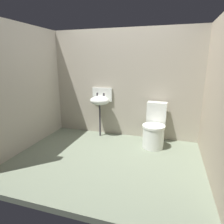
# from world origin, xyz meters

# --- Properties ---
(ground_plane) EXTENTS (3.36, 2.49, 0.08)m
(ground_plane) POSITION_xyz_m (0.00, 0.00, -0.04)
(ground_plane) COLOR slate
(wall_back) EXTENTS (3.36, 0.10, 2.13)m
(wall_back) POSITION_xyz_m (0.00, 1.10, 1.07)
(wall_back) COLOR #A79E8C
(wall_back) RESTS_ON ground
(wall_left) EXTENTS (0.10, 2.29, 2.13)m
(wall_left) POSITION_xyz_m (-1.53, 0.10, 1.07)
(wall_left) COLOR #A8A192
(wall_left) RESTS_ON ground
(wall_right) EXTENTS (0.10, 2.29, 2.13)m
(wall_right) POSITION_xyz_m (1.53, 0.10, 1.07)
(wall_right) COLOR tan
(wall_right) RESTS_ON ground
(toilet_near_wall) EXTENTS (0.43, 0.61, 0.78)m
(toilet_near_wall) POSITION_xyz_m (0.68, 0.70, 0.32)
(toilet_near_wall) COLOR silver
(toilet_near_wall) RESTS_ON ground
(sink) EXTENTS (0.42, 0.35, 0.99)m
(sink) POSITION_xyz_m (-0.44, 0.88, 0.75)
(sink) COLOR #39363D
(sink) RESTS_ON ground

